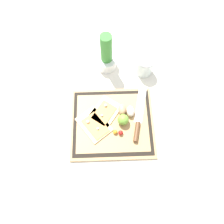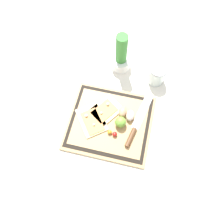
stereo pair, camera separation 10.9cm
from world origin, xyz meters
The scene contains 12 objects.
ground_plane centered at (0.00, 0.00, 0.00)m, with size 6.00×6.00×0.00m, color silver.
cutting_board centered at (0.00, 0.00, 0.01)m, with size 0.41×0.38×0.02m.
pizza_slice_near centered at (-0.09, -0.01, 0.02)m, with size 0.19×0.20×0.02m.
pizza_slice_far centered at (-0.04, 0.05, 0.02)m, with size 0.18×0.19×0.02m.
knife centered at (0.13, -0.01, 0.02)m, with size 0.09×0.30×0.02m.
egg_brown centered at (0.05, 0.06, 0.03)m, with size 0.04×0.06×0.04m, color tan.
egg_pink centered at (0.09, 0.05, 0.03)m, with size 0.04×0.06×0.04m, color beige.
lime centered at (0.05, 0.00, 0.04)m, with size 0.06×0.06×0.06m, color #70A838.
cherry_tomato_red centered at (0.04, -0.06, 0.03)m, with size 0.02×0.02×0.02m, color red.
cherry_tomato_yellow centered at (0.01, -0.06, 0.03)m, with size 0.02×0.02×0.02m, color orange.
herb_pot centered at (-0.02, 0.35, 0.08)m, with size 0.11×0.11×0.24m.
sauce_jar centered at (0.18, 0.30, 0.05)m, with size 0.09×0.09×0.11m.
Camera 2 is at (0.09, -0.36, 1.04)m, focal length 35.00 mm.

